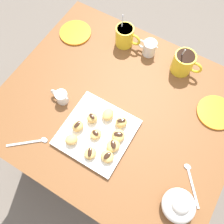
# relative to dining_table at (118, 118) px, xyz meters

# --- Properties ---
(ground_plane) EXTENTS (8.00, 8.00, 0.00)m
(ground_plane) POSITION_rel_dining_table_xyz_m (0.00, 0.00, -0.58)
(ground_plane) COLOR #665B51
(dining_table) EXTENTS (1.00, 0.85, 0.70)m
(dining_table) POSITION_rel_dining_table_xyz_m (0.00, 0.00, 0.00)
(dining_table) COLOR brown
(dining_table) RESTS_ON ground_plane
(pastry_plate_square) EXTENTS (0.27, 0.27, 0.02)m
(pastry_plate_square) POSITION_rel_dining_table_xyz_m (-0.01, -0.15, 0.13)
(pastry_plate_square) COLOR silver
(pastry_plate_square) RESTS_ON dining_table
(coffee_mug_yellow_left) EXTENTS (0.13, 0.08, 0.15)m
(coffee_mug_yellow_left) POSITION_rel_dining_table_xyz_m (-0.14, 0.31, 0.18)
(coffee_mug_yellow_left) COLOR yellow
(coffee_mug_yellow_left) RESTS_ON dining_table
(coffee_mug_yellow_right) EXTENTS (0.13, 0.09, 0.15)m
(coffee_mug_yellow_right) POSITION_rel_dining_table_xyz_m (0.15, 0.31, 0.18)
(coffee_mug_yellow_right) COLOR yellow
(coffee_mug_yellow_right) RESTS_ON dining_table
(cream_pitcher_white) EXTENTS (0.10, 0.06, 0.07)m
(cream_pitcher_white) POSITION_rel_dining_table_xyz_m (-0.02, 0.32, 0.16)
(cream_pitcher_white) COLOR silver
(cream_pitcher_white) RESTS_ON dining_table
(ice_cream_bowl) EXTENTS (0.12, 0.12, 0.09)m
(ice_cream_bowl) POSITION_rel_dining_table_xyz_m (0.38, -0.24, 0.16)
(ice_cream_bowl) COLOR silver
(ice_cream_bowl) RESTS_ON dining_table
(chocolate_sauce_pitcher) EXTENTS (0.09, 0.05, 0.06)m
(chocolate_sauce_pitcher) POSITION_rel_dining_table_xyz_m (-0.22, -0.10, 0.15)
(chocolate_sauce_pitcher) COLOR silver
(chocolate_sauce_pitcher) RESTS_ON dining_table
(saucer_orange_left) EXTENTS (0.16, 0.16, 0.01)m
(saucer_orange_left) POSITION_rel_dining_table_xyz_m (0.37, 0.18, 0.13)
(saucer_orange_left) COLOR orange
(saucer_orange_left) RESTS_ON dining_table
(saucer_orange_right) EXTENTS (0.16, 0.16, 0.01)m
(saucer_orange_right) POSITION_rel_dining_table_xyz_m (-0.38, 0.24, 0.13)
(saucer_orange_right) COLOR orange
(saucer_orange_right) RESTS_ON dining_table
(loose_spoon_near_saucer) EXTENTS (0.11, 0.13, 0.01)m
(loose_spoon_near_saucer) POSITION_rel_dining_table_xyz_m (0.39, -0.13, 0.13)
(loose_spoon_near_saucer) COLOR silver
(loose_spoon_near_saucer) RESTS_ON dining_table
(loose_spoon_by_plate) EXTENTS (0.13, 0.11, 0.01)m
(loose_spoon_by_plate) POSITION_rel_dining_table_xyz_m (-0.22, -0.31, 0.13)
(loose_spoon_by_plate) COLOR silver
(loose_spoon_by_plate) RESTS_ON dining_table
(beignet_0) EXTENTS (0.05, 0.06, 0.04)m
(beignet_0) POSITION_rel_dining_table_xyz_m (-0.09, -0.17, 0.16)
(beignet_0) COLOR #E5B260
(beignet_0) RESTS_ON pastry_plate_square
(chocolate_drizzle_0) EXTENTS (0.02, 0.04, 0.00)m
(chocolate_drizzle_0) POSITION_rel_dining_table_xyz_m (-0.09, -0.17, 0.18)
(chocolate_drizzle_0) COLOR black
(chocolate_drizzle_0) RESTS_ON beignet_0
(beignet_1) EXTENTS (0.07, 0.07, 0.03)m
(beignet_1) POSITION_rel_dining_table_xyz_m (0.07, -0.12, 0.15)
(beignet_1) COLOR #E5B260
(beignet_1) RESTS_ON pastry_plate_square
(chocolate_drizzle_1) EXTENTS (0.04, 0.03, 0.00)m
(chocolate_drizzle_1) POSITION_rel_dining_table_xyz_m (0.07, -0.12, 0.17)
(chocolate_drizzle_1) COLOR black
(chocolate_drizzle_1) RESTS_ON beignet_1
(beignet_2) EXTENTS (0.05, 0.05, 0.03)m
(beignet_2) POSITION_rel_dining_table_xyz_m (0.01, -0.24, 0.15)
(beignet_2) COLOR #E5B260
(beignet_2) RESTS_ON pastry_plate_square
(chocolate_drizzle_2) EXTENTS (0.03, 0.04, 0.00)m
(chocolate_drizzle_2) POSITION_rel_dining_table_xyz_m (0.01, -0.24, 0.17)
(chocolate_drizzle_2) COLOR black
(chocolate_drizzle_2) RESTS_ON beignet_2
(beignet_3) EXTENTS (0.06, 0.07, 0.03)m
(beignet_3) POSITION_rel_dining_table_xyz_m (0.07, -0.17, 0.16)
(beignet_3) COLOR #E5B260
(beignet_3) RESTS_ON pastry_plate_square
(chocolate_drizzle_3) EXTENTS (0.04, 0.04, 0.00)m
(chocolate_drizzle_3) POSITION_rel_dining_table_xyz_m (0.07, -0.17, 0.17)
(chocolate_drizzle_3) COLOR black
(chocolate_drizzle_3) RESTS_ON beignet_3
(beignet_4) EXTENTS (0.06, 0.06, 0.03)m
(beignet_4) POSITION_rel_dining_table_xyz_m (0.08, -0.22, 0.15)
(beignet_4) COLOR #E5B260
(beignet_4) RESTS_ON pastry_plate_square
(chocolate_drizzle_4) EXTENTS (0.03, 0.04, 0.00)m
(chocolate_drizzle_4) POSITION_rel_dining_table_xyz_m (0.08, -0.22, 0.17)
(chocolate_drizzle_4) COLOR black
(chocolate_drizzle_4) RESTS_ON beignet_4
(beignet_5) EXTENTS (0.05, 0.05, 0.04)m
(beignet_5) POSITION_rel_dining_table_xyz_m (-0.06, -0.11, 0.16)
(beignet_5) COLOR #E5B260
(beignet_5) RESTS_ON pastry_plate_square
(chocolate_drizzle_5) EXTENTS (0.03, 0.02, 0.00)m
(chocolate_drizzle_5) POSITION_rel_dining_table_xyz_m (-0.06, -0.11, 0.18)
(chocolate_drizzle_5) COLOR black
(chocolate_drizzle_5) RESTS_ON beignet_5
(beignet_6) EXTENTS (0.07, 0.07, 0.04)m
(beignet_6) POSITION_rel_dining_table_xyz_m (0.05, -0.07, 0.16)
(beignet_6) COLOR #E5B260
(beignet_6) RESTS_ON pastry_plate_square
(chocolate_drizzle_6) EXTENTS (0.04, 0.03, 0.00)m
(chocolate_drizzle_6) POSITION_rel_dining_table_xyz_m (0.05, -0.07, 0.18)
(chocolate_drizzle_6) COLOR black
(chocolate_drizzle_6) RESTS_ON beignet_6
(beignet_7) EXTENTS (0.06, 0.07, 0.04)m
(beignet_7) POSITION_rel_dining_table_xyz_m (-0.08, -0.23, 0.16)
(beignet_7) COLOR #E5B260
(beignet_7) RESTS_ON pastry_plate_square
(beignet_8) EXTENTS (0.05, 0.06, 0.03)m
(beignet_8) POSITION_rel_dining_table_xyz_m (-0.01, -0.16, 0.15)
(beignet_8) COLOR #E5B260
(beignet_8) RESTS_ON pastry_plate_square
(chocolate_drizzle_8) EXTENTS (0.03, 0.02, 0.00)m
(chocolate_drizzle_8) POSITION_rel_dining_table_xyz_m (-0.01, -0.16, 0.17)
(chocolate_drizzle_8) COLOR black
(chocolate_drizzle_8) RESTS_ON beignet_8
(beignet_9) EXTENTS (0.05, 0.06, 0.04)m
(beignet_9) POSITION_rel_dining_table_xyz_m (-0.01, -0.07, 0.16)
(beignet_9) COLOR #E5B260
(beignet_9) RESTS_ON pastry_plate_square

